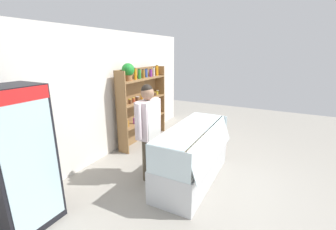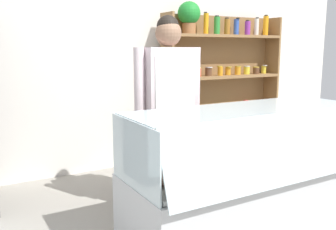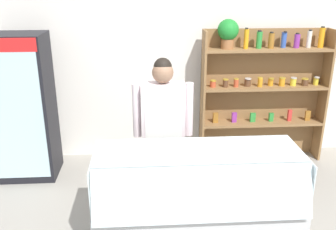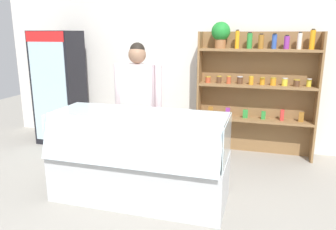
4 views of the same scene
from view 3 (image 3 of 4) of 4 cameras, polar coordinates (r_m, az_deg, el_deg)
back_wall at (r=5.37m, az=2.54°, el=7.71°), size 6.80×0.10×2.70m
drinks_fridge at (r=5.12m, az=-21.17°, el=0.98°), size 0.72×0.58×1.89m
shelving_unit at (r=5.36m, az=13.75°, el=4.75°), size 1.74×0.29×2.01m
deli_display_case at (r=3.81m, az=4.29°, el=-15.08°), size 1.95×0.80×1.01m
shop_clerk at (r=4.08m, az=-0.77°, el=-0.93°), size 0.66×0.25×1.73m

